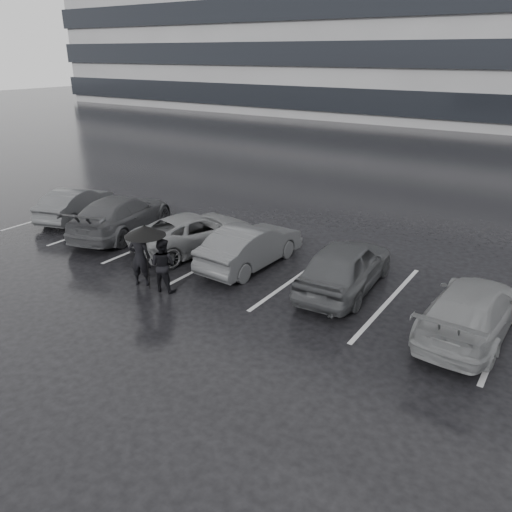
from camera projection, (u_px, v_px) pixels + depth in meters
The scene contains 11 objects.
ground at pixel (229, 305), 13.10m from camera, with size 160.00×160.00×0.00m, color black.
car_main at pixel (345, 266), 13.74m from camera, with size 1.68×4.17×1.42m, color black.
car_west_a at pixel (251, 246), 15.34m from camera, with size 1.37×3.94×1.30m, color #29292B.
car_west_b at pixel (195, 232), 16.65m from camera, with size 2.01×4.37×1.21m, color #4C4D4F.
car_west_c at pixel (121, 215), 18.10m from camera, with size 1.94×4.77×1.39m, color black.
car_west_d at pixel (76, 203), 19.74m from camera, with size 1.29×3.70×1.22m, color #29292B.
car_east at pixel (471, 310), 11.57m from camera, with size 1.75×4.31×1.25m, color #4C4D4F.
pedestrian_left at pixel (140, 257), 13.98m from camera, with size 0.61×0.40×1.66m, color black.
pedestrian_right at pixel (163, 265), 13.65m from camera, with size 0.74×0.58×1.53m, color black.
umbrella at pixel (145, 231), 13.37m from camera, with size 1.12×1.12×1.90m.
stall_stripes at pixel (257, 267), 15.44m from camera, with size 19.72×5.00×0.00m.
Camera 1 is at (7.05, -9.28, 6.17)m, focal length 35.00 mm.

